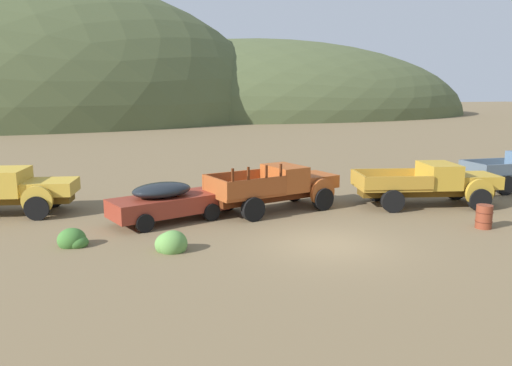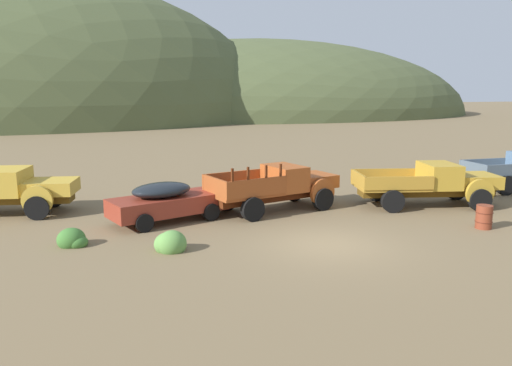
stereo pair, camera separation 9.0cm
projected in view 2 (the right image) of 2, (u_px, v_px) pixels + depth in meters
The scene contains 11 objects.
ground_plane at pixel (327, 244), 16.85m from camera, with size 300.00×300.00×0.00m, color brown.
hill_far_left at pixel (22, 120), 84.54m from camera, with size 85.95×63.07×46.98m, color #4C5633.
hill_distant at pixel (266, 115), 99.87m from camera, with size 84.41×52.71×28.79m, color #4C5633.
truck_faded_yellow at pixel (6, 190), 20.77m from camera, with size 6.79×3.47×2.16m.
car_rust_red at pixel (172, 200), 19.73m from camera, with size 5.05×3.10×1.57m.
truck_oxide_orange at pixel (282, 186), 21.60m from camera, with size 6.02×3.46×2.16m.
truck_mustard at pixel (437, 183), 22.27m from camera, with size 6.48×3.59×1.89m.
oil_drum_by_truck at pixel (484, 217), 18.71m from camera, with size 0.62×0.62×0.88m.
bush_front_right at pixel (279, 177), 28.25m from camera, with size 1.33×1.46×1.11m.
bush_front_left at pixel (170, 244), 16.15m from camera, with size 1.03×0.95×0.88m.
bush_lone_scrub at pixel (73, 240), 16.67m from camera, with size 1.00×0.86×0.77m.
Camera 2 is at (-7.11, -14.73, 5.11)m, focal length 35.52 mm.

